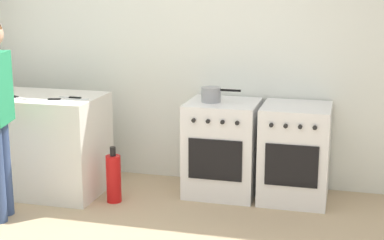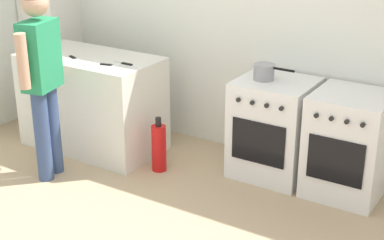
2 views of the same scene
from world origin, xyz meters
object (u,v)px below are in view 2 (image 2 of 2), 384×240
knife_chef (77,60)px  person (41,68)px  fire_extinguisher (159,147)px  larder_cabinet (50,24)px  pot (264,72)px  oven_left (274,128)px  oven_right (348,144)px  knife_bread (117,66)px  knife_paring (124,63)px

knife_chef → person: 0.53m
fire_extinguisher → person: bearing=-142.2°
fire_extinguisher → larder_cabinet: size_ratio=0.25×
pot → larder_cabinet: 2.55m
oven_left → person: person is taller
oven_right → knife_bread: size_ratio=2.45×
oven_right → larder_cabinet: bearing=178.2°
person → fire_extinguisher: size_ratio=3.24×
knife_bread → larder_cabinet: larder_cabinet is taller
pot → larder_cabinet: bearing=177.1°
knife_chef → knife_bread: bearing=5.3°
oven_left → person: size_ratio=0.52×
oven_right → knife_paring: bearing=-167.8°
oven_left → person: 2.00m
knife_bread → fire_extinguisher: knife_bread is taller
fire_extinguisher → oven_left: bearing=28.8°
larder_cabinet → fire_extinguisher: bearing=-18.0°
oven_left → pot: pot is taller
knife_paring → person: size_ratio=0.13×
knife_chef → knife_paring: bearing=16.0°
oven_right → larder_cabinet: 3.35m
pot → knife_chef: size_ratio=1.19×
pot → fire_extinguisher: size_ratio=0.71×
knife_bread → larder_cabinet: size_ratio=0.17×
person → pot: bearing=34.2°
knife_paring → fire_extinguisher: (0.40, -0.06, -0.69)m
pot → knife_paring: (-1.17, -0.39, -0.01)m
knife_chef → knife_bread: (0.43, 0.04, -0.00)m
pot → knife_chef: (-1.61, -0.51, -0.01)m
oven_left → oven_right: same height
oven_left → knife_chef: (-1.71, -0.54, 0.48)m
oven_right → larder_cabinet: larder_cabinet is taller
knife_bread → fire_extinguisher: size_ratio=0.69×
person → larder_cabinet: bearing=131.8°
oven_right → knife_paring: (-1.92, -0.41, 0.48)m
pot → person: bearing=-145.8°
fire_extinguisher → knife_bread: bearing=-177.0°
pot → knife_paring: pot is taller
oven_right → knife_chef: 2.47m
fire_extinguisher → pot: bearing=30.4°
oven_right → knife_paring: knife_paring is taller
knife_chef → knife_bread: same height
knife_chef → knife_paring: size_ratio=1.41×
knife_chef → person: size_ratio=0.18×
oven_right → knife_paring: size_ratio=4.03×
knife_paring → knife_bread: (-0.01, -0.09, -0.00)m
oven_right → knife_chef: size_ratio=2.86×
knife_chef → knife_paring: (0.44, 0.13, 0.00)m
oven_left → knife_paring: size_ratio=4.03×
person → knife_chef: bearing=100.1°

